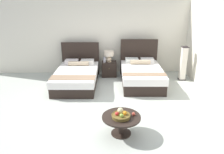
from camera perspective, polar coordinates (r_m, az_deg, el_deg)
name	(u,v)px	position (r m, az deg, el deg)	size (l,w,h in m)	color
ground_plane	(110,105)	(6.00, -0.41, -7.26)	(9.51, 9.25, 0.02)	#B3B8AD
wall_back	(108,37)	(8.28, -0.96, 10.18)	(9.51, 0.12, 2.65)	silver
wall_side_right	(220,52)	(6.66, 25.90, 5.76)	(0.12, 4.85, 2.65)	silver
bed_near_window	(77,76)	(7.35, -8.97, 0.27)	(1.40, 2.24, 1.20)	black
bed_near_corner	(141,74)	(7.38, 7.52, 0.67)	(1.37, 2.08, 1.31)	black
nightstand	(109,69)	(8.04, -0.75, 2.09)	(0.53, 0.45, 0.53)	black
table_lamp	(109,55)	(7.92, -0.77, 5.75)	(0.33, 0.33, 0.40)	beige
vase	(105,60)	(7.90, -1.91, 4.44)	(0.09, 0.09, 0.18)	#BAB9C4
coffee_table	(121,121)	(4.69, 2.40, -11.14)	(0.80, 0.80, 0.42)	black
fruit_bowl	(121,115)	(4.57, 2.30, -9.72)	(0.39, 0.39, 0.18)	brown
loose_apple	(134,114)	(4.66, 5.56, -9.43)	(0.07, 0.07, 0.07)	#B84030
floor_lamp_corner	(183,64)	(7.96, 17.82, 3.31)	(0.22, 0.22, 1.17)	#2B2526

